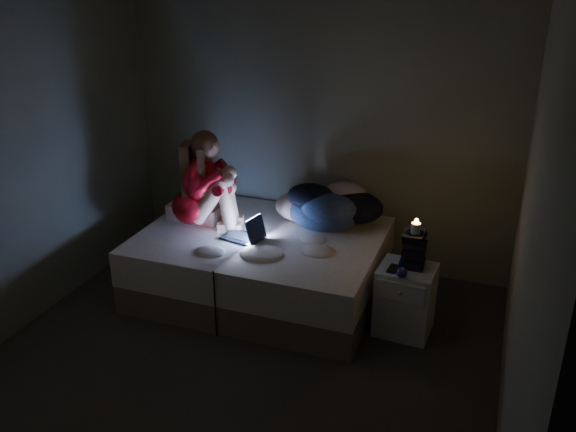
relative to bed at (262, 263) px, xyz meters
The scene contains 15 objects.
floor 1.16m from the bed, 78.25° to the right, with size 3.60×3.80×0.02m, color black.
wall_back 1.33m from the bed, 74.22° to the left, with size 3.60×0.02×2.60m, color #5B5F50.
wall_front 3.19m from the bed, 85.65° to the right, with size 3.60×0.02×2.60m, color #5B5F50.
wall_left 2.18m from the bed, 145.17° to the right, with size 0.02×3.80×2.60m, color #5B5F50.
wall_right 2.53m from the bed, 28.35° to the right, with size 0.02×3.80×2.60m, color #5B5F50.
bed is the anchor object (origin of this frame).
pillow 0.77m from the bed, 166.95° to the left, with size 0.48×0.34×0.14m, color silver.
woman 0.94m from the bed, behind, with size 0.53×0.35×0.86m, color #9C0204, non-canonical shape.
laptop 0.43m from the bed, 130.21° to the right, with size 0.33×0.23×0.23m, color black, non-canonical shape.
clothes_pile 0.75m from the bed, 39.04° to the left, with size 0.67×0.54×0.40m, color #131F50, non-canonical shape.
nightstand 1.29m from the bed, ahead, with size 0.42×0.37×0.56m, color silver.
book_stack 1.37m from the bed, ahead, with size 0.19×0.25×0.28m, color black, non-canonical shape.
candle 1.44m from the bed, ahead, with size 0.07×0.07×0.08m, color beige.
phone 1.24m from the bed, 12.46° to the right, with size 0.07×0.14×0.01m, color black.
blue_orb 1.36m from the bed, 15.82° to the right, with size 0.08×0.08×0.08m, color navy.
Camera 1 is at (1.60, -3.25, 2.72)m, focal length 38.17 mm.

